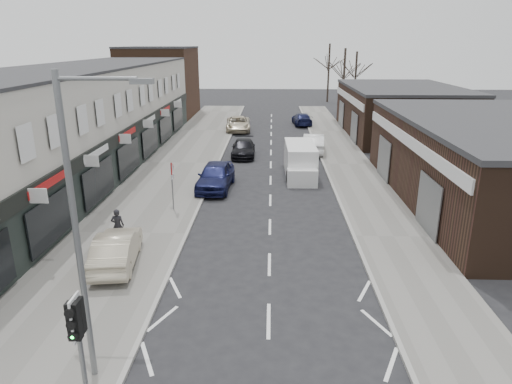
# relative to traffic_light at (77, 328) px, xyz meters

# --- Properties ---
(ground) EXTENTS (160.00, 160.00, 0.00)m
(ground) POSITION_rel_traffic_light_xyz_m (4.40, 2.02, -2.41)
(ground) COLOR black
(ground) RESTS_ON ground
(pavement_left) EXTENTS (5.50, 64.00, 0.12)m
(pavement_left) POSITION_rel_traffic_light_xyz_m (-2.35, 24.02, -2.35)
(pavement_left) COLOR slate
(pavement_left) RESTS_ON ground
(pavement_right) EXTENTS (3.50, 64.00, 0.12)m
(pavement_right) POSITION_rel_traffic_light_xyz_m (10.15, 24.02, -2.35)
(pavement_right) COLOR slate
(pavement_right) RESTS_ON ground
(shop_terrace_left) EXTENTS (8.00, 41.00, 7.10)m
(shop_terrace_left) POSITION_rel_traffic_light_xyz_m (-9.10, 21.52, 1.14)
(shop_terrace_left) COLOR beige
(shop_terrace_left) RESTS_ON ground
(brick_block_far) EXTENTS (8.00, 10.00, 8.00)m
(brick_block_far) POSITION_rel_traffic_light_xyz_m (-9.10, 47.02, 1.59)
(brick_block_far) COLOR #472D1E
(brick_block_far) RESTS_ON ground
(right_unit_near) EXTENTS (10.00, 18.00, 4.50)m
(right_unit_near) POSITION_rel_traffic_light_xyz_m (16.90, 16.02, -0.16)
(right_unit_near) COLOR #362318
(right_unit_near) RESTS_ON ground
(right_unit_far) EXTENTS (10.00, 16.00, 4.50)m
(right_unit_far) POSITION_rel_traffic_light_xyz_m (16.90, 36.02, -0.16)
(right_unit_far) COLOR #362318
(right_unit_far) RESTS_ON ground
(tree_far_a) EXTENTS (3.60, 3.60, 8.00)m
(tree_far_a) POSITION_rel_traffic_light_xyz_m (13.40, 50.02, -2.41)
(tree_far_a) COLOR #382D26
(tree_far_a) RESTS_ON ground
(tree_far_b) EXTENTS (3.60, 3.60, 7.50)m
(tree_far_b) POSITION_rel_traffic_light_xyz_m (15.90, 56.02, -2.41)
(tree_far_b) COLOR #382D26
(tree_far_b) RESTS_ON ground
(tree_far_c) EXTENTS (3.60, 3.60, 8.50)m
(tree_far_c) POSITION_rel_traffic_light_xyz_m (12.90, 62.02, -2.41)
(tree_far_c) COLOR #382D26
(tree_far_c) RESTS_ON ground
(traffic_light) EXTENTS (0.28, 0.60, 3.10)m
(traffic_light) POSITION_rel_traffic_light_xyz_m (0.00, 0.00, 0.00)
(traffic_light) COLOR slate
(traffic_light) RESTS_ON pavement_left
(street_lamp) EXTENTS (2.23, 0.22, 8.00)m
(street_lamp) POSITION_rel_traffic_light_xyz_m (-0.13, 1.22, 2.20)
(street_lamp) COLOR slate
(street_lamp) RESTS_ON pavement_left
(warning_sign) EXTENTS (0.12, 0.80, 2.70)m
(warning_sign) POSITION_rel_traffic_light_xyz_m (-0.76, 14.02, -0.21)
(warning_sign) COLOR slate
(warning_sign) RESTS_ON pavement_left
(white_van) EXTENTS (2.04, 5.54, 2.14)m
(white_van) POSITION_rel_traffic_light_xyz_m (6.40, 21.23, -1.40)
(white_van) COLOR white
(white_van) RESTS_ON ground
(sedan_on_pavement) EXTENTS (2.03, 4.36, 1.38)m
(sedan_on_pavement) POSITION_rel_traffic_light_xyz_m (-1.73, 7.58, -1.60)
(sedan_on_pavement) COLOR #BAAE95
(sedan_on_pavement) RESTS_ON pavement_left
(pedestrian) EXTENTS (0.61, 0.44, 1.55)m
(pedestrian) POSITION_rel_traffic_light_xyz_m (-2.39, 9.77, -1.52)
(pedestrian) COLOR black
(pedestrian) RESTS_ON pavement_left
(parked_car_left_a) EXTENTS (2.25, 4.96, 1.65)m
(parked_car_left_a) POSITION_rel_traffic_light_xyz_m (1.00, 18.09, -1.59)
(parked_car_left_a) COLOR #161945
(parked_car_left_a) RESTS_ON ground
(parked_car_left_b) EXTENTS (1.90, 4.49, 1.29)m
(parked_car_left_b) POSITION_rel_traffic_light_xyz_m (2.20, 26.63, -1.77)
(parked_car_left_b) COLOR black
(parked_car_left_b) RESTS_ON ground
(parked_car_left_c) EXTENTS (2.74, 5.35, 1.45)m
(parked_car_left_c) POSITION_rel_traffic_light_xyz_m (1.00, 37.61, -1.69)
(parked_car_left_c) COLOR beige
(parked_car_left_c) RESTS_ON ground
(parked_car_right_a) EXTENTS (2.09, 4.89, 1.57)m
(parked_car_right_a) POSITION_rel_traffic_light_xyz_m (7.90, 28.10, -1.63)
(parked_car_right_a) COLOR silver
(parked_car_right_a) RESTS_ON ground
(parked_car_right_b) EXTENTS (1.66, 3.82, 1.28)m
(parked_car_right_b) POSITION_rel_traffic_light_xyz_m (7.78, 28.83, -1.77)
(parked_car_right_b) COLOR black
(parked_car_right_b) RESTS_ON ground
(parked_car_right_c) EXTENTS (2.19, 4.66, 1.31)m
(parked_car_right_c) POSITION_rel_traffic_light_xyz_m (7.75, 41.29, -1.76)
(parked_car_right_c) COLOR #13173C
(parked_car_right_c) RESTS_ON ground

